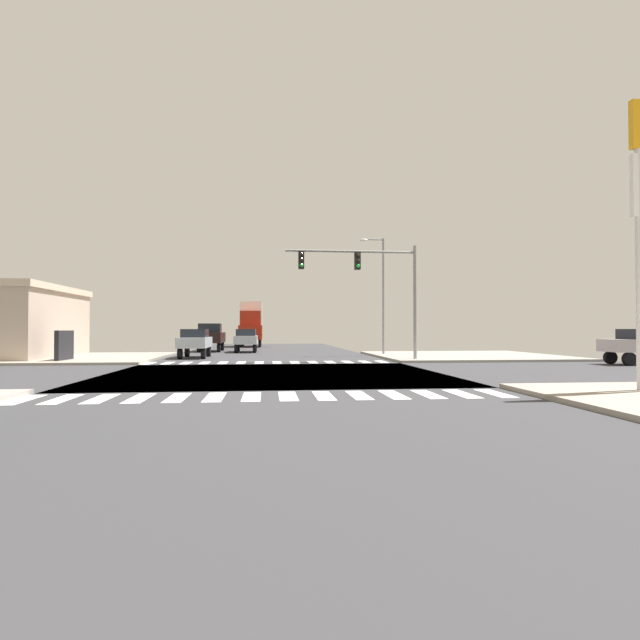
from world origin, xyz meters
name	(u,v)px	position (x,y,z in m)	size (l,w,h in m)	color
ground	(275,374)	(0.00, 0.00, -0.03)	(90.00, 90.00, 0.05)	#343437
sidewalk_corner_ne	(463,356)	(13.00, 12.00, 0.07)	(12.00, 12.00, 0.14)	gray
sidewalk_corner_nw	(64,358)	(-13.00, 12.00, 0.07)	(12.00, 12.00, 0.14)	gray
crosswalk_near	(270,396)	(-0.25, -7.30, 0.00)	(13.50, 2.00, 0.01)	white
crosswalk_far	(268,362)	(-0.25, 7.30, 0.00)	(13.50, 2.00, 0.01)	white
traffic_signal_mast	(366,275)	(5.38, 7.62, 5.05)	(7.71, 0.55, 6.78)	gray
street_lamp	(380,286)	(7.69, 14.03, 4.97)	(1.78, 0.32, 8.35)	gray
sedan_farside_2	(246,338)	(-2.00, 20.63, 1.12)	(1.80, 4.30, 1.88)	black
pickup_crossing_1	(211,336)	(-5.00, 22.25, 1.29)	(2.00, 5.10, 2.35)	black
sedan_queued_3	(195,341)	(-5.00, 12.57, 1.12)	(1.80, 4.30, 1.88)	black
box_truck_trailing_2	(251,323)	(-2.00, 34.40, 2.56)	(2.40, 7.20, 4.85)	black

